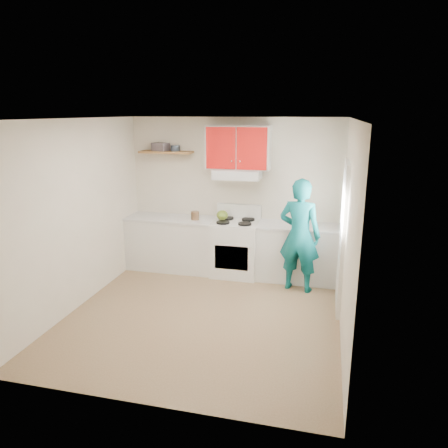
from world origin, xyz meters
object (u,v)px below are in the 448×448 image
(stove, at_px, (236,248))
(crock, at_px, (195,216))
(tin, at_px, (175,148))
(person, at_px, (300,235))
(kettle, at_px, (222,215))

(stove, distance_m, crock, 0.87)
(tin, xyz_separation_m, crock, (0.39, -0.21, -1.10))
(tin, relative_size, person, 0.09)
(tin, xyz_separation_m, person, (2.16, -0.58, -1.21))
(kettle, distance_m, person, 1.41)
(stove, bearing_deg, crock, -177.54)
(tin, bearing_deg, kettle, -7.38)
(tin, relative_size, crock, 0.98)
(stove, height_order, tin, tin)
(stove, relative_size, crock, 5.64)
(stove, xyz_separation_m, kettle, (-0.25, 0.07, 0.54))
(kettle, xyz_separation_m, person, (1.32, -0.47, -0.13))
(kettle, height_order, crock, kettle)
(tin, height_order, crock, tin)
(stove, height_order, crock, crock)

